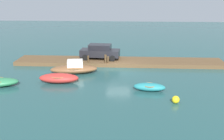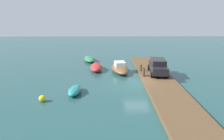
% 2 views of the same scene
% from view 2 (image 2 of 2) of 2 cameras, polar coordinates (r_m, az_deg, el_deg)
% --- Properties ---
extents(ground_plane, '(84.00, 84.00, 0.00)m').
position_cam_2_polar(ground_plane, '(22.20, 6.65, -3.54)').
color(ground_plane, '#234C4C').
extents(dock_platform, '(22.60, 3.27, 0.40)m').
position_cam_2_polar(dock_platform, '(22.54, 12.22, -2.97)').
color(dock_platform, brown).
rests_on(dock_platform, ground_plane).
extents(dinghy_teal, '(2.65, 1.29, 0.64)m').
position_cam_2_polar(dinghy_teal, '(19.58, -9.73, -5.27)').
color(dinghy_teal, teal).
rests_on(dinghy_teal, ground_plane).
extents(motorboat_brown, '(4.79, 2.48, 1.30)m').
position_cam_2_polar(motorboat_brown, '(26.01, 2.02, 0.51)').
color(motorboat_brown, brown).
rests_on(motorboat_brown, ground_plane).
extents(rowboat_red, '(3.50, 1.53, 0.84)m').
position_cam_2_polar(rowboat_red, '(26.80, -4.14, 0.78)').
color(rowboat_red, '#B72D28').
rests_on(rowboat_red, ground_plane).
extents(rowboat_green, '(3.84, 2.26, 0.71)m').
position_cam_2_polar(rowboat_green, '(31.78, -5.95, 2.93)').
color(rowboat_green, '#2D7A4C').
rests_on(rowboat_green, ground_plane).
extents(mooring_post_west, '(0.22, 0.22, 0.73)m').
position_cam_2_polar(mooring_post_west, '(23.17, 8.34, -0.81)').
color(mooring_post_west, '#47331E').
rests_on(mooring_post_west, dock_platform).
extents(mooring_post_mid_west, '(0.24, 0.24, 0.91)m').
position_cam_2_polar(mooring_post_mid_west, '(23.40, 8.25, -0.41)').
color(mooring_post_mid_west, '#47331E').
rests_on(mooring_post_mid_west, dock_platform).
extents(mooring_post_mid_east, '(0.19, 0.19, 0.78)m').
position_cam_2_polar(mooring_post_mid_east, '(25.15, 7.59, 0.57)').
color(mooring_post_mid_east, '#47331E').
rests_on(mooring_post_mid_east, dock_platform).
extents(parked_car, '(4.42, 2.15, 1.65)m').
position_cam_2_polar(parked_car, '(24.33, 11.99, 0.99)').
color(parked_car, black).
rests_on(parked_car, dock_platform).
extents(marker_buoy, '(0.55, 0.55, 0.55)m').
position_cam_2_polar(marker_buoy, '(18.57, -17.86, -7.14)').
color(marker_buoy, yellow).
rests_on(marker_buoy, ground_plane).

